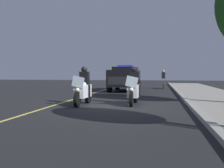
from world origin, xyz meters
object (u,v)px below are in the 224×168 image
object	(u,v)px
police_motorcycle_lead_left	(83,89)
police_suv	(125,77)
cyclist_background	(163,79)
police_motorcycle_lead_right	(134,89)

from	to	relation	value
police_motorcycle_lead_left	police_suv	world-z (taller)	police_suv
police_suv	cyclist_background	size ratio (longest dim) A/B	2.82
police_motorcycle_lead_right	police_suv	bearing A→B (deg)	-170.22
police_motorcycle_lead_right	police_suv	world-z (taller)	police_suv
police_motorcycle_lead_left	police_suv	bearing A→B (deg)	175.86
police_motorcycle_lead_left	cyclist_background	size ratio (longest dim) A/B	1.22
police_motorcycle_lead_left	police_suv	size ratio (longest dim) A/B	0.43
police_motorcycle_lead_left	police_motorcycle_lead_right	distance (m)	2.26
police_motorcycle_lead_right	police_suv	distance (m)	8.91
police_motorcycle_lead_right	cyclist_background	size ratio (longest dim) A/B	1.22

